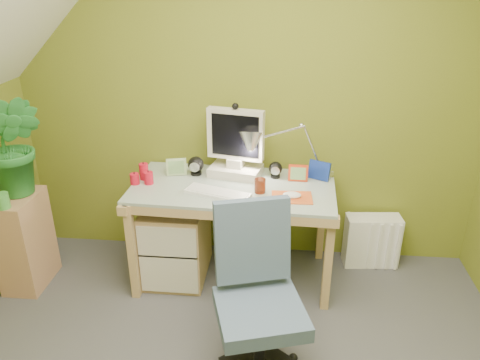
# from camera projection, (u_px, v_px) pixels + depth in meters

# --- Properties ---
(wall_back) EXTENTS (3.20, 0.01, 2.40)m
(wall_back) POSITION_uv_depth(u_px,v_px,m) (248.00, 96.00, 3.15)
(wall_back) COLOR olive
(wall_back) RESTS_ON floor
(desk) EXTENTS (1.34, 0.71, 0.70)m
(desk) POSITION_uv_depth(u_px,v_px,m) (233.00, 232.00, 3.17)
(desk) COLOR tan
(desk) RESTS_ON floor
(monitor) EXTENTS (0.44, 0.31, 0.55)m
(monitor) POSITION_uv_depth(u_px,v_px,m) (236.00, 137.00, 3.08)
(monitor) COLOR beige
(monitor) RESTS_ON desk
(speaker_left) EXTENTS (0.11, 0.11, 0.13)m
(speaker_left) POSITION_uv_depth(u_px,v_px,m) (196.00, 166.00, 3.17)
(speaker_left) COLOR black
(speaker_left) RESTS_ON desk
(speaker_right) EXTENTS (0.10, 0.10, 0.11)m
(speaker_right) POSITION_uv_depth(u_px,v_px,m) (275.00, 170.00, 3.13)
(speaker_right) COLOR black
(speaker_right) RESTS_ON desk
(keyboard) EXTENTS (0.43, 0.26, 0.02)m
(keyboard) POSITION_uv_depth(u_px,v_px,m) (218.00, 193.00, 2.90)
(keyboard) COLOR white
(keyboard) RESTS_ON desk
(mousepad) EXTENTS (0.25, 0.18, 0.01)m
(mousepad) POSITION_uv_depth(u_px,v_px,m) (292.00, 197.00, 2.87)
(mousepad) COLOR #D55621
(mousepad) RESTS_ON desk
(mouse) EXTENTS (0.13, 0.10, 0.04)m
(mouse) POSITION_uv_depth(u_px,v_px,m) (292.00, 195.00, 2.86)
(mouse) COLOR white
(mouse) RESTS_ON mousepad
(amber_tumbler) EXTENTS (0.09, 0.09, 0.09)m
(amber_tumbler) POSITION_uv_depth(u_px,v_px,m) (260.00, 186.00, 2.92)
(amber_tumbler) COLOR maroon
(amber_tumbler) RESTS_ON desk
(candle_cluster) EXTENTS (0.17, 0.16, 0.11)m
(candle_cluster) POSITION_uv_depth(u_px,v_px,m) (142.00, 174.00, 3.07)
(candle_cluster) COLOR red
(candle_cluster) RESTS_ON desk
(photo_frame_red) EXTENTS (0.13, 0.02, 0.11)m
(photo_frame_red) POSITION_uv_depth(u_px,v_px,m) (298.00, 173.00, 3.08)
(photo_frame_red) COLOR red
(photo_frame_red) RESTS_ON desk
(photo_frame_blue) EXTENTS (0.14, 0.08, 0.13)m
(photo_frame_blue) POSITION_uv_depth(u_px,v_px,m) (319.00, 170.00, 3.10)
(photo_frame_blue) COLOR navy
(photo_frame_blue) RESTS_ON desk
(photo_frame_green) EXTENTS (0.14, 0.05, 0.12)m
(photo_frame_green) POSITION_uv_depth(u_px,v_px,m) (176.00, 167.00, 3.17)
(photo_frame_green) COLOR #99B57C
(photo_frame_green) RESTS_ON desk
(desk_lamp) EXTENTS (0.53, 0.24, 0.56)m
(desk_lamp) POSITION_uv_depth(u_px,v_px,m) (304.00, 138.00, 3.04)
(desk_lamp) COLOR silver
(desk_lamp) RESTS_ON desk
(side_ledge) EXTENTS (0.24, 0.38, 0.66)m
(side_ledge) POSITION_uv_depth(u_px,v_px,m) (24.00, 241.00, 3.12)
(side_ledge) COLOR tan
(side_ledge) RESTS_ON floor
(potted_plant) EXTENTS (0.36, 0.29, 0.66)m
(potted_plant) POSITION_uv_depth(u_px,v_px,m) (15.00, 146.00, 2.89)
(potted_plant) COLOR #297B30
(potted_plant) RESTS_ON side_ledge
(green_cup) EXTENTS (0.09, 0.09, 0.10)m
(green_cup) POSITION_uv_depth(u_px,v_px,m) (3.00, 201.00, 2.82)
(green_cup) COLOR green
(green_cup) RESTS_ON side_ledge
(task_chair) EXTENTS (0.60, 0.60, 0.87)m
(task_chair) POSITION_uv_depth(u_px,v_px,m) (260.00, 312.00, 2.31)
(task_chair) COLOR #43556E
(task_chair) RESTS_ON floor
(radiator) EXTENTS (0.40, 0.19, 0.38)m
(radiator) POSITION_uv_depth(u_px,v_px,m) (372.00, 241.00, 3.38)
(radiator) COLOR white
(radiator) RESTS_ON floor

